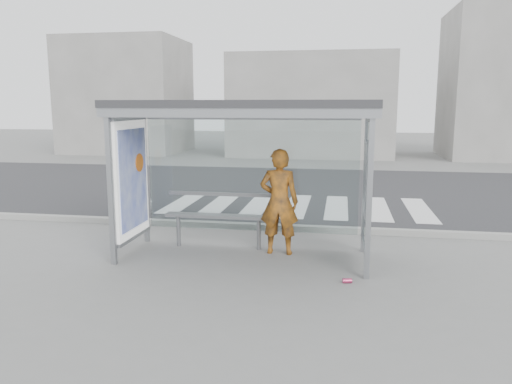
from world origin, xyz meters
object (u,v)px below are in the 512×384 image
person (279,202)px  bench (218,216)px  bus_shelter (222,140)px  soda_can (347,281)px

person → bench: bearing=-8.3°
bus_shelter → bench: bearing=112.8°
bus_shelter → soda_can: (2.09, -1.01, -1.95)m
soda_can → bus_shelter: bearing=154.1°
bench → bus_shelter: bearing=-67.2°
bench → soda_can: (2.29, -1.48, -0.55)m
bus_shelter → soda_can: 3.03m
person → soda_can: person is taller
bus_shelter → person: 1.44m
bench → soda_can: 2.78m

